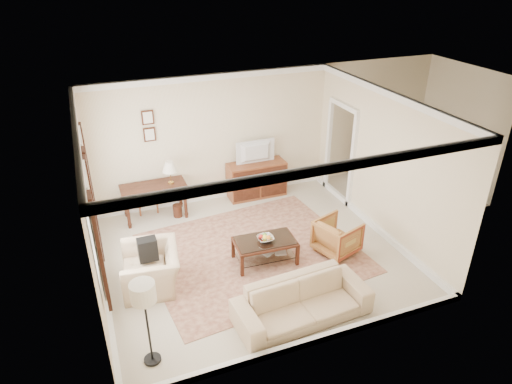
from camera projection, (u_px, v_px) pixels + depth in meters
room_shell at (251, 132)px, 7.60m from camera, size 5.51×5.01×2.91m
annex_bedroom at (409, 177)px, 10.97m from camera, size 3.00×2.70×2.90m
window_front at (94, 231)px, 6.58m from camera, size 0.12×1.56×1.80m
window_rear at (88, 185)px, 7.90m from camera, size 0.12×1.56×1.80m
doorway at (340, 154)px, 10.35m from camera, size 0.10×1.12×2.25m
rug at (252, 252)px, 8.76m from camera, size 4.13×3.64×0.01m
writing_desk at (154, 191)px, 9.68m from camera, size 1.37×0.68×0.75m
desk_chair at (145, 190)px, 9.98m from camera, size 0.54×0.54×1.05m
desk_lamp at (170, 173)px, 9.64m from camera, size 0.32×0.32×0.50m
framed_prints at (149, 126)px, 9.45m from camera, size 0.25×0.04×0.68m
sideboard at (256, 179)px, 10.68m from camera, size 1.35×0.52×0.83m
tv at (257, 146)px, 10.27m from camera, size 0.88×0.50×0.11m
coffee_table at (265, 245)px, 8.36m from camera, size 1.15×0.71×0.47m
fruit_bowl at (266, 238)px, 8.27m from camera, size 0.42×0.42×0.10m
book_a at (262, 254)px, 8.41m from camera, size 0.27×0.15×0.38m
book_b at (274, 251)px, 8.51m from camera, size 0.27×0.11×0.38m
striped_armchair at (337, 235)px, 8.64m from camera, size 0.87×0.90×0.74m
club_armchair at (150, 263)px, 7.69m from camera, size 0.84×1.16×0.94m
backpack at (147, 247)px, 7.66m from camera, size 0.28×0.36×0.40m
sofa at (303, 296)px, 7.01m from camera, size 2.17×0.76×0.84m
floor_lamp at (144, 298)px, 5.92m from camera, size 0.34×0.34×1.36m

